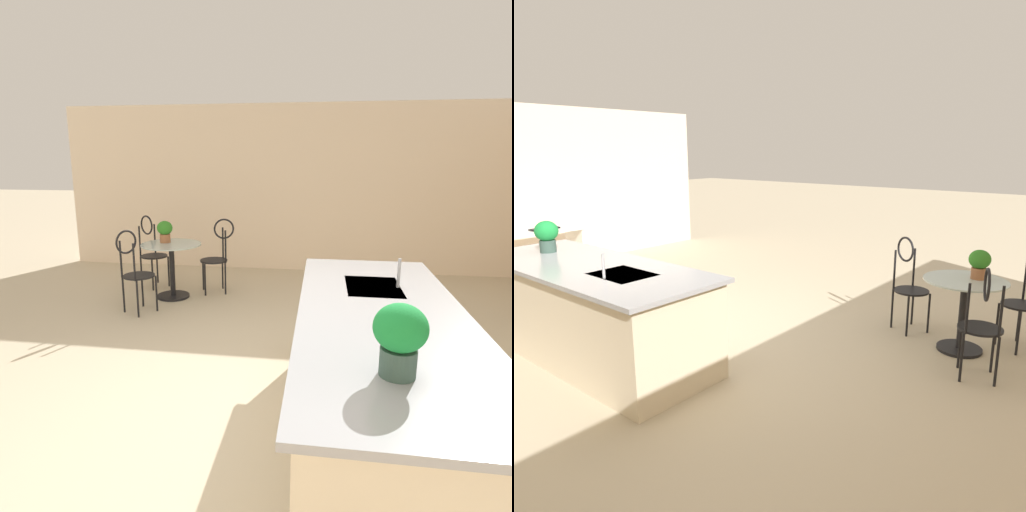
# 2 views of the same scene
# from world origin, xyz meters

# --- Properties ---
(ground_plane) EXTENTS (40.00, 40.00, 0.00)m
(ground_plane) POSITION_xyz_m (0.00, 0.00, 0.00)
(ground_plane) COLOR beige
(wall_left_window) EXTENTS (0.12, 7.80, 2.70)m
(wall_left_window) POSITION_xyz_m (-4.26, 0.00, 1.35)
(wall_left_window) COLOR beige
(wall_left_window) RESTS_ON ground
(kitchen_island) EXTENTS (2.80, 1.06, 0.92)m
(kitchen_island) POSITION_xyz_m (0.30, 0.85, 0.46)
(kitchen_island) COLOR beige
(kitchen_island) RESTS_ON ground
(bistro_table) EXTENTS (0.80, 0.80, 0.74)m
(bistro_table) POSITION_xyz_m (-2.47, -1.52, 0.45)
(bistro_table) COLOR black
(bistro_table) RESTS_ON ground
(chair_near_window) EXTENTS (0.53, 0.53, 1.04)m
(chair_near_window) POSITION_xyz_m (-2.94, -2.00, 0.57)
(chair_near_window) COLOR black
(chair_near_window) RESTS_ON ground
(chair_by_island) EXTENTS (0.52, 0.52, 1.04)m
(chair_by_island) POSITION_xyz_m (-1.80, -1.76, 0.57)
(chair_by_island) COLOR black
(chair_by_island) RESTS_ON ground
(chair_toward_desk) EXTENTS (0.49, 0.52, 1.04)m
(chair_toward_desk) POSITION_xyz_m (-2.79, -0.97, 0.57)
(chair_toward_desk) COLOR black
(chair_toward_desk) RESTS_ON ground
(sink_faucet) EXTENTS (0.02, 0.02, 0.22)m
(sink_faucet) POSITION_xyz_m (-0.25, 1.03, 1.03)
(sink_faucet) COLOR #B2B5BA
(sink_faucet) RESTS_ON kitchen_island
(potted_plant_on_table) EXTENTS (0.21, 0.21, 0.29)m
(potted_plant_on_table) POSITION_xyz_m (-2.55, -1.64, 0.91)
(potted_plant_on_table) COLOR #9E603D
(potted_plant_on_table) RESTS_ON bistro_table
(potted_plant_counter_far) EXTENTS (0.24, 0.24, 0.33)m
(potted_plant_counter_far) POSITION_xyz_m (1.15, 0.81, 1.11)
(potted_plant_counter_far) COLOR #385147
(potted_plant_counter_far) RESTS_ON kitchen_island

